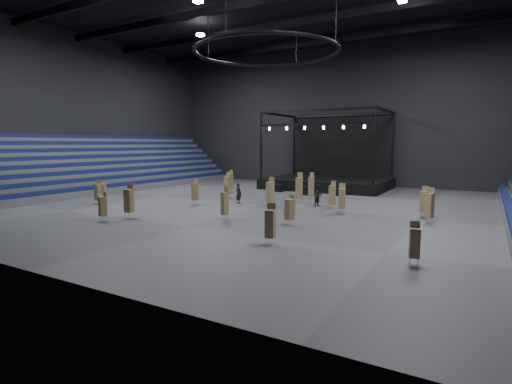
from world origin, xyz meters
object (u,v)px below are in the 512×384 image
Objects in this scene: chair_stack_0 at (103,191)px; chair_stack_11 at (230,181)px; stage at (329,176)px; chair_stack_3 at (103,206)px; flight_case_left at (278,188)px; flight_case_mid at (308,191)px; crew_member at (319,196)px; chair_stack_15 at (430,205)px; chair_stack_5 at (290,209)px; flight_case_right at (335,192)px; chair_stack_9 at (227,185)px; chair_stack_4 at (415,242)px; chair_stack_6 at (129,200)px; man_center at (239,193)px; chair_stack_13 at (270,191)px; chair_stack_2 at (342,198)px; chair_stack_16 at (98,192)px; chair_stack_12 at (225,203)px; chair_stack_17 at (299,187)px; chair_stack_8 at (332,195)px; chair_stack_14 at (424,201)px; chair_stack_10 at (195,191)px; chair_stack_1 at (311,186)px; chair_stack_7 at (270,223)px.

chair_stack_11 is (6.11, 11.92, 0.24)m from chair_stack_0.
stage reaches higher than chair_stack_3.
chair_stack_3 reaches higher than flight_case_left.
flight_case_mid is 0.70× the size of crew_member.
chair_stack_5 is at bearing -121.35° from chair_stack_15.
crew_member is (12.13, -4.47, -0.34)m from chair_stack_11.
flight_case_right is at bearing 19.07° from chair_stack_0.
crew_member is at bearing 1.91° from chair_stack_9.
stage is at bearing 73.42° from chair_stack_9.
crew_member is (-1.28, 8.58, -0.17)m from chair_stack_5.
chair_stack_0 is at bearing -160.36° from chair_stack_5.
chair_stack_4 is 19.80m from chair_stack_6.
chair_stack_9 is 1.41× the size of man_center.
stage is at bearing 99.53° from chair_stack_13.
chair_stack_15 is (6.26, -0.41, -0.01)m from chair_stack_2.
chair_stack_16 is at bearing 155.16° from chair_stack_4.
chair_stack_4 is at bearing -1.33° from chair_stack_12.
chair_stack_13 reaches higher than chair_stack_16.
chair_stack_17 is 5.59m from man_center.
chair_stack_9 is (-11.33, 1.30, 0.13)m from chair_stack_8.
chair_stack_5 is 8.68m from crew_member.
crew_member is (17.48, 8.68, -0.19)m from chair_stack_16.
chair_stack_8 is at bearing -177.80° from chair_stack_14.
chair_stack_8 is (12.06, 13.05, 0.10)m from chair_stack_3.
chair_stack_5 is at bearing -45.60° from chair_stack_13.
chair_stack_9 reaches higher than chair_stack_6.
chair_stack_2 reaches higher than chair_stack_10.
chair_stack_11 reaches higher than flight_case_right.
flight_case_mid is 0.55× the size of chair_stack_15.
chair_stack_3 is 0.85× the size of chair_stack_15.
chair_stack_2 is 5.87m from chair_stack_14.
chair_stack_6 is at bearing 160.53° from chair_stack_4.
chair_stack_15 is at bearing -93.21° from crew_member.
man_center is (-4.61, -5.90, -0.41)m from chair_stack_1.
chair_stack_13 is at bearing -2.73° from chair_stack_0.
chair_stack_4 is at bearing -129.41° from crew_member.
chair_stack_1 is 1.31× the size of chair_stack_4.
chair_stack_0 is 8.89m from chair_stack_10.
chair_stack_3 is 1.03× the size of chair_stack_4.
chair_stack_12 reaches higher than chair_stack_10.
flight_case_right is 16.88m from chair_stack_12.
stage is 6.19× the size of chair_stack_7.
chair_stack_12 reaches higher than chair_stack_14.
chair_stack_4 is at bearing -15.02° from chair_stack_6.
chair_stack_10 is 3.90m from man_center.
stage is 6.96× the size of chair_stack_0.
flight_case_mid is at bearing 132.85° from chair_stack_8.
chair_stack_1 is at bearing 34.76° from chair_stack_16.
chair_stack_12 is 1.24× the size of crew_member.
chair_stack_1 is at bearing 110.75° from chair_stack_2.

